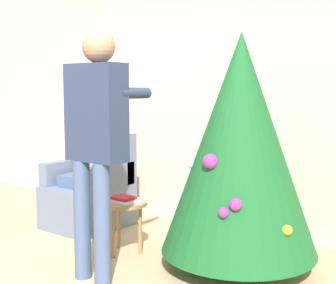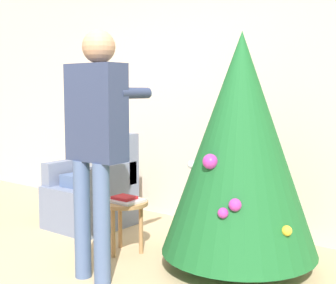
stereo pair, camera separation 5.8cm
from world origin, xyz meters
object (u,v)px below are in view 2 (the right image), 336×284
(christmas_tree, at_px, (240,144))
(armchair, at_px, (93,193))
(side_stool, at_px, (125,210))
(person_standing, at_px, (96,130))
(person_seated, at_px, (91,159))

(christmas_tree, height_order, armchair, christmas_tree)
(christmas_tree, distance_m, side_stool, 1.14)
(side_stool, bearing_deg, christmas_tree, 17.44)
(armchair, bearing_deg, person_standing, -41.76)
(armchair, distance_m, side_stool, 0.91)
(christmas_tree, xyz_separation_m, side_stool, (-0.93, -0.29, -0.60))
(armchair, relative_size, person_standing, 0.52)
(armchair, xyz_separation_m, person_standing, (1.02, -0.91, 0.76))
(christmas_tree, height_order, person_standing, christmas_tree)
(christmas_tree, xyz_separation_m, person_standing, (-0.72, -0.80, 0.12))
(armchair, xyz_separation_m, person_seated, (0.00, -0.03, 0.35))
(armchair, distance_m, person_standing, 1.57)
(person_seated, xyz_separation_m, person_standing, (1.02, -0.89, 0.41))
(person_standing, relative_size, side_stool, 4.04)
(person_seated, height_order, person_standing, person_standing)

